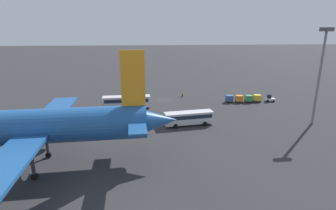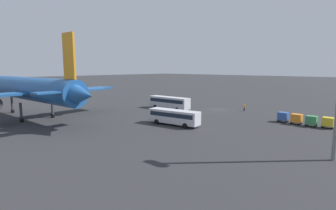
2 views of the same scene
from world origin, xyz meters
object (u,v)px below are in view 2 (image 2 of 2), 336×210
(shuttle_bus_near, at_px, (169,102))
(cargo_cart_orange, at_px, (297,118))
(airplane, at_px, (33,90))
(worker_person, at_px, (244,108))
(cargo_cart_yellow, at_px, (328,122))
(cargo_cart_blue, at_px, (283,116))
(cargo_cart_green, at_px, (311,120))
(shuttle_bus_far, at_px, (174,116))

(shuttle_bus_near, bearing_deg, cargo_cart_orange, -177.05)
(airplane, xyz_separation_m, worker_person, (-29.03, -41.07, -5.64))
(airplane, relative_size, cargo_cart_yellow, 21.42)
(airplane, height_order, cargo_cart_blue, airplane)
(cargo_cart_green, bearing_deg, cargo_cart_yellow, -171.87)
(cargo_cart_orange, relative_size, cargo_cart_blue, 1.00)
(cargo_cart_green, bearing_deg, worker_person, -25.15)
(cargo_cart_orange, height_order, cargo_cart_blue, same)
(airplane, distance_m, shuttle_bus_near, 32.89)
(airplane, relative_size, cargo_cart_green, 21.42)
(shuttle_bus_near, bearing_deg, airplane, 65.42)
(cargo_cart_yellow, distance_m, cargo_cart_orange, 5.47)
(worker_person, height_order, cargo_cart_orange, cargo_cart_orange)
(shuttle_bus_near, distance_m, worker_person, 19.90)
(cargo_cart_yellow, relative_size, cargo_cart_blue, 1.00)
(shuttle_bus_near, xyz_separation_m, worker_person, (-16.56, -10.97, -1.13))
(airplane, bearing_deg, worker_person, -127.57)
(airplane, distance_m, cargo_cart_blue, 53.40)
(worker_person, bearing_deg, cargo_cart_orange, 151.62)
(shuttle_bus_far, bearing_deg, shuttle_bus_near, -52.98)
(shuttle_bus_near, height_order, shuttle_bus_far, shuttle_bus_near)
(airplane, bearing_deg, shuttle_bus_near, -114.81)
(cargo_cart_yellow, bearing_deg, shuttle_bus_far, 36.50)
(shuttle_bus_far, bearing_deg, worker_person, -103.48)
(shuttle_bus_far, xyz_separation_m, cargo_cart_blue, (-14.95, -17.34, -0.62))
(airplane, relative_size, cargo_cart_blue, 21.42)
(airplane, xyz_separation_m, cargo_cart_green, (-46.89, -32.68, -5.31))
(worker_person, relative_size, cargo_cart_blue, 0.84)
(airplane, xyz_separation_m, cargo_cart_yellow, (-49.62, -33.08, -5.31))
(shuttle_bus_near, bearing_deg, worker_person, -148.58)
(shuttle_bus_far, bearing_deg, cargo_cart_orange, -143.88)
(cargo_cart_orange, bearing_deg, cargo_cart_blue, -8.07)
(cargo_cart_orange, bearing_deg, shuttle_bus_near, 5.04)
(shuttle_bus_far, distance_m, cargo_cart_blue, 22.90)
(cargo_cart_yellow, height_order, cargo_cart_green, same)
(worker_person, distance_m, cargo_cart_green, 19.73)
(cargo_cart_orange, bearing_deg, cargo_cart_yellow, -178.16)
(cargo_cart_green, height_order, cargo_cart_blue, same)
(shuttle_bus_far, bearing_deg, cargo_cart_yellow, -151.18)
(shuttle_bus_far, distance_m, worker_person, 25.27)
(cargo_cart_yellow, bearing_deg, cargo_cart_orange, 1.84)
(worker_person, bearing_deg, airplane, 54.75)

